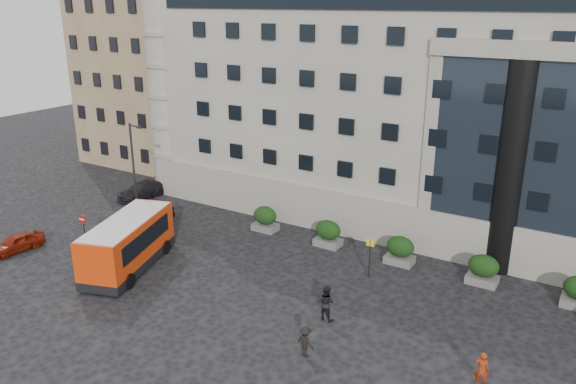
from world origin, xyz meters
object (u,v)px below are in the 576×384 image
at_px(pedestrian_b, 326,303).
at_px(pedestrian_c, 305,341).
at_px(parked_car_b, 144,218).
at_px(no_entry_sign, 83,224).
at_px(parked_car_a, 17,242).
at_px(red_truck, 184,162).
at_px(hedge_a, 265,218).
at_px(street_lamp, 135,173).
at_px(bus_stop_sign, 370,251).
at_px(pedestrian_a, 482,369).
at_px(minibus, 128,242).
at_px(hedge_b, 328,233).
at_px(hedge_d, 483,269).
at_px(parked_car_d, 238,176).
at_px(parked_car_c, 142,190).
at_px(hedge_c, 400,250).

distance_m(pedestrian_b, pedestrian_c, 3.48).
height_order(parked_car_b, pedestrian_c, pedestrian_c).
bearing_deg(no_entry_sign, parked_car_a, -138.33).
bearing_deg(parked_car_b, red_truck, 122.32).
xyz_separation_m(hedge_a, street_lamp, (-7.94, -4.80, 3.44)).
height_order(bus_stop_sign, pedestrian_a, bus_stop_sign).
distance_m(minibus, pedestrian_c, 14.35).
bearing_deg(bus_stop_sign, hedge_b, 146.93).
height_order(hedge_d, red_truck, red_truck).
height_order(parked_car_b, pedestrian_a, pedestrian_a).
relative_size(hedge_d, no_entry_sign, 0.79).
height_order(street_lamp, bus_stop_sign, street_lamp).
bearing_deg(pedestrian_a, parked_car_d, -38.65).
relative_size(hedge_a, red_truck, 0.30).
height_order(red_truck, pedestrian_b, red_truck).
bearing_deg(hedge_d, no_entry_sign, -160.24).
bearing_deg(pedestrian_b, minibus, 8.97).
distance_m(hedge_d, pedestrian_c, 12.96).
bearing_deg(street_lamp, red_truck, 116.48).
bearing_deg(bus_stop_sign, parked_car_d, 148.63).
xyz_separation_m(street_lamp, parked_car_b, (-0.07, 0.53, -3.60)).
distance_m(hedge_b, bus_stop_sign, 5.19).
bearing_deg(hedge_b, pedestrian_b, -62.91).
height_order(hedge_d, pedestrian_c, hedge_d).
xyz_separation_m(red_truck, parked_car_b, (5.59, -10.83, -0.79)).
xyz_separation_m(hedge_a, pedestrian_b, (9.49, -8.38, 0.04)).
xyz_separation_m(hedge_b, parked_car_b, (-13.21, -4.27, -0.16)).
height_order(minibus, parked_car_c, minibus).
bearing_deg(red_truck, parked_car_d, 4.39).
bearing_deg(parked_car_d, hedge_d, -26.57).
bearing_deg(pedestrian_c, hedge_a, -35.96).
height_order(hedge_a, bus_stop_sign, bus_stop_sign).
relative_size(parked_car_d, pedestrian_b, 2.29).
xyz_separation_m(red_truck, pedestrian_a, (31.45, -16.25, -0.70)).
distance_m(street_lamp, red_truck, 13.00).
relative_size(hedge_b, parked_car_d, 0.41).
distance_m(hedge_c, bus_stop_sign, 3.05).
bearing_deg(parked_car_c, hedge_c, 5.89).
bearing_deg(hedge_a, parked_car_b, -151.93).
bearing_deg(pedestrian_c, street_lamp, -7.88).
relative_size(hedge_a, hedge_d, 1.00).
distance_m(street_lamp, pedestrian_c, 19.76).
xyz_separation_m(no_entry_sign, pedestrian_c, (19.19, -2.94, -0.88)).
xyz_separation_m(hedge_b, pedestrian_a, (12.65, -9.68, -0.07)).
relative_size(no_entry_sign, parked_car_d, 0.52).
relative_size(hedge_d, minibus, 0.23).
height_order(street_lamp, parked_car_c, street_lamp).
height_order(hedge_a, minibus, minibus).
height_order(street_lamp, pedestrian_a, street_lamp).
bearing_deg(street_lamp, parked_car_d, 92.65).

